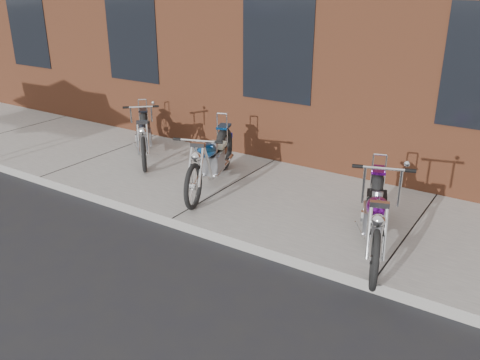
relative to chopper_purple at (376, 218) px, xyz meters
The scene contains 5 objects.
ground 2.89m from the chopper_purple, 164.53° to the right, with size 120.00×120.00×0.00m, color black.
sidewalk 2.87m from the chopper_purple, 164.72° to the left, with size 22.00×3.00×0.15m, color gray.
chopper_purple is the anchor object (origin of this frame).
chopper_blue 3.04m from the chopper_purple, 169.14° to the left, with size 0.96×2.35×1.06m.
chopper_third 5.06m from the chopper_purple, 167.73° to the left, with size 1.60×1.73×1.14m.
Camera 1 is at (4.43, -4.98, 3.40)m, focal length 38.00 mm.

